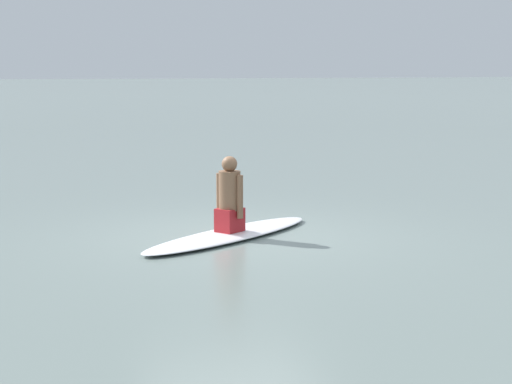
# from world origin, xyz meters

# --- Properties ---
(ground_plane) EXTENTS (400.00, 400.00, 0.00)m
(ground_plane) POSITION_xyz_m (0.00, 0.00, 0.00)
(ground_plane) COLOR slate
(surfboard) EXTENTS (3.26, 2.33, 0.09)m
(surfboard) POSITION_xyz_m (-0.11, -0.03, 0.04)
(surfboard) COLOR white
(surfboard) RESTS_ON ground
(person_paddler) EXTENTS (0.44, 0.43, 1.04)m
(person_paddler) POSITION_xyz_m (-0.11, -0.03, 0.56)
(person_paddler) COLOR #A51E23
(person_paddler) RESTS_ON surfboard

